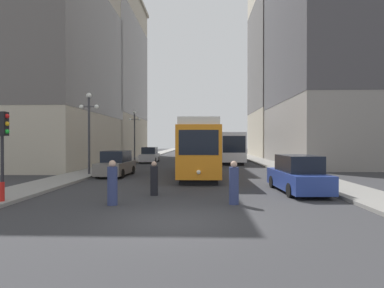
{
  "coord_description": "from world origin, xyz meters",
  "views": [
    {
      "loc": [
        0.73,
        -9.97,
        2.5
      ],
      "look_at": [
        0.16,
        9.19,
        2.34
      ],
      "focal_mm": 30.08,
      "sensor_mm": 36.0,
      "label": 1
    }
  ],
  "objects_px": {
    "parked_car_left_mid": "(116,164)",
    "fire_hydrant": "(1,192)",
    "pedestrian_crossing_near": "(154,179)",
    "lamp_post_left_near": "(89,121)",
    "pedestrian_crossing_far": "(112,184)",
    "pedestrian_on_sidewalk": "(234,184)",
    "streetcar": "(199,147)",
    "traffic_light_near_left": "(3,132)",
    "lamp_post_left_far": "(135,128)",
    "parked_car_left_near": "(150,155)",
    "transit_bus": "(229,146)",
    "parked_car_right_far": "(298,175)"
  },
  "relations": [
    {
      "from": "pedestrian_crossing_near",
      "to": "traffic_light_near_left",
      "type": "height_order",
      "value": "traffic_light_near_left"
    },
    {
      "from": "pedestrian_crossing_near",
      "to": "lamp_post_left_far",
      "type": "height_order",
      "value": "lamp_post_left_far"
    },
    {
      "from": "pedestrian_crossing_near",
      "to": "pedestrian_crossing_far",
      "type": "relative_size",
      "value": 0.9
    },
    {
      "from": "parked_car_left_mid",
      "to": "parked_car_right_far",
      "type": "xyz_separation_m",
      "value": [
        10.91,
        -7.14,
        0.0
      ]
    },
    {
      "from": "pedestrian_crossing_near",
      "to": "traffic_light_near_left",
      "type": "distance_m",
      "value": 6.49
    },
    {
      "from": "parked_car_left_near",
      "to": "lamp_post_left_near",
      "type": "distance_m",
      "value": 15.68
    },
    {
      "from": "streetcar",
      "to": "fire_hydrant",
      "type": "xyz_separation_m",
      "value": [
        -7.68,
        -11.64,
        -1.58
      ]
    },
    {
      "from": "parked_car_right_far",
      "to": "lamp_post_left_near",
      "type": "distance_m",
      "value": 14.88
    },
    {
      "from": "pedestrian_crossing_far",
      "to": "fire_hydrant",
      "type": "xyz_separation_m",
      "value": [
        -4.38,
        -0.14,
        -0.29
      ]
    },
    {
      "from": "lamp_post_left_far",
      "to": "parked_car_right_far",
      "type": "bearing_deg",
      "value": -60.44
    },
    {
      "from": "transit_bus",
      "to": "pedestrian_crossing_near",
      "type": "distance_m",
      "value": 24.51
    },
    {
      "from": "transit_bus",
      "to": "parked_car_left_mid",
      "type": "height_order",
      "value": "transit_bus"
    },
    {
      "from": "parked_car_right_far",
      "to": "traffic_light_near_left",
      "type": "distance_m",
      "value": 13.21
    },
    {
      "from": "parked_car_left_near",
      "to": "pedestrian_crossing_far",
      "type": "bearing_deg",
      "value": -84.85
    },
    {
      "from": "pedestrian_crossing_near",
      "to": "fire_hydrant",
      "type": "height_order",
      "value": "pedestrian_crossing_near"
    },
    {
      "from": "transit_bus",
      "to": "traffic_light_near_left",
      "type": "distance_m",
      "value": 28.48
    },
    {
      "from": "streetcar",
      "to": "traffic_light_near_left",
      "type": "height_order",
      "value": "streetcar"
    },
    {
      "from": "parked_car_left_mid",
      "to": "lamp_post_left_far",
      "type": "distance_m",
      "value": 15.9
    },
    {
      "from": "transit_bus",
      "to": "traffic_light_near_left",
      "type": "xyz_separation_m",
      "value": [
        -11.12,
        -26.2,
        0.91
      ]
    },
    {
      "from": "transit_bus",
      "to": "pedestrian_on_sidewalk",
      "type": "bearing_deg",
      "value": -94.81
    },
    {
      "from": "pedestrian_crossing_near",
      "to": "lamp_post_left_near",
      "type": "height_order",
      "value": "lamp_post_left_near"
    },
    {
      "from": "parked_car_left_mid",
      "to": "pedestrian_on_sidewalk",
      "type": "distance_m",
      "value": 12.7
    },
    {
      "from": "pedestrian_crossing_near",
      "to": "parked_car_right_far",
      "type": "bearing_deg",
      "value": -160.04
    },
    {
      "from": "transit_bus",
      "to": "fire_hydrant",
      "type": "distance_m",
      "value": 28.6
    },
    {
      "from": "transit_bus",
      "to": "pedestrian_crossing_near",
      "type": "height_order",
      "value": "transit_bus"
    },
    {
      "from": "streetcar",
      "to": "transit_bus",
      "type": "distance_m",
      "value": 15.06
    },
    {
      "from": "transit_bus",
      "to": "lamp_post_left_near",
      "type": "bearing_deg",
      "value": -126.06
    },
    {
      "from": "parked_car_left_near",
      "to": "pedestrian_crossing_near",
      "type": "height_order",
      "value": "parked_car_left_near"
    },
    {
      "from": "fire_hydrant",
      "to": "parked_car_right_far",
      "type": "bearing_deg",
      "value": 15.8
    },
    {
      "from": "parked_car_right_far",
      "to": "fire_hydrant",
      "type": "relative_size",
      "value": 6.61
    },
    {
      "from": "pedestrian_on_sidewalk",
      "to": "parked_car_right_far",
      "type": "bearing_deg",
      "value": -144.24
    },
    {
      "from": "pedestrian_on_sidewalk",
      "to": "pedestrian_crossing_far",
      "type": "bearing_deg",
      "value": -3.06
    },
    {
      "from": "parked_car_left_mid",
      "to": "fire_hydrant",
      "type": "relative_size",
      "value": 6.18
    },
    {
      "from": "parked_car_left_near",
      "to": "fire_hydrant",
      "type": "relative_size",
      "value": 6.62
    },
    {
      "from": "parked_car_left_mid",
      "to": "pedestrian_on_sidewalk",
      "type": "xyz_separation_m",
      "value": [
        7.47,
        -10.27,
        -0.04
      ]
    },
    {
      "from": "parked_car_left_near",
      "to": "parked_car_left_mid",
      "type": "bearing_deg",
      "value": -90.83
    },
    {
      "from": "pedestrian_on_sidewalk",
      "to": "lamp_post_left_far",
      "type": "bearing_deg",
      "value": -76.56
    },
    {
      "from": "pedestrian_on_sidewalk",
      "to": "traffic_light_near_left",
      "type": "bearing_deg",
      "value": -4.52
    },
    {
      "from": "parked_car_left_near",
      "to": "traffic_light_near_left",
      "type": "relative_size",
      "value": 1.41
    },
    {
      "from": "pedestrian_on_sidewalk",
      "to": "lamp_post_left_near",
      "type": "relative_size",
      "value": 0.3
    },
    {
      "from": "pedestrian_crossing_far",
      "to": "parked_car_left_near",
      "type": "bearing_deg",
      "value": 130.37
    },
    {
      "from": "pedestrian_crossing_near",
      "to": "pedestrian_crossing_far",
      "type": "bearing_deg",
      "value": 71.06
    },
    {
      "from": "parked_car_left_mid",
      "to": "lamp_post_left_near",
      "type": "height_order",
      "value": "lamp_post_left_near"
    },
    {
      "from": "parked_car_left_near",
      "to": "pedestrian_on_sidewalk",
      "type": "distance_m",
      "value": 26.37
    },
    {
      "from": "traffic_light_near_left",
      "to": "lamp_post_left_near",
      "type": "bearing_deg",
      "value": 91.21
    },
    {
      "from": "lamp_post_left_near",
      "to": "pedestrian_crossing_far",
      "type": "bearing_deg",
      "value": -66.08
    },
    {
      "from": "traffic_light_near_left",
      "to": "parked_car_left_near",
      "type": "bearing_deg",
      "value": 86.25
    },
    {
      "from": "parked_car_left_mid",
      "to": "pedestrian_crossing_far",
      "type": "bearing_deg",
      "value": -73.51
    },
    {
      "from": "lamp_post_left_far",
      "to": "traffic_light_near_left",
      "type": "bearing_deg",
      "value": -89.52
    },
    {
      "from": "streetcar",
      "to": "parked_car_right_far",
      "type": "relative_size",
      "value": 2.55
    }
  ]
}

